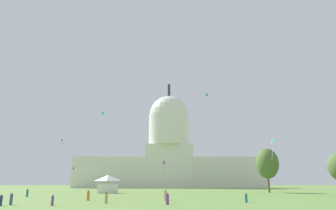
{
  "coord_description": "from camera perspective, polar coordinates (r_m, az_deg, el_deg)",
  "views": [
    {
      "loc": [
        5.18,
        -34.6,
        2.92
      ],
      "look_at": [
        4.69,
        103.62,
        37.55
      ],
      "focal_mm": 33.35,
      "sensor_mm": 36.0,
      "label": 1
    }
  ],
  "objects": [
    {
      "name": "person_purple_near_tree_west",
      "position": [
        45.87,
        -20.14,
        -16.05
      ],
      "size": [
        0.48,
        0.48,
        1.48
      ],
      "rotation": [
        0.0,
        0.0,
        2.5
      ],
      "color": "#703D93",
      "rests_on": "ground_plane"
    },
    {
      "name": "capitol_building",
      "position": [
        197.08,
        0.39,
        -8.87
      ],
      "size": [
        115.37,
        25.49,
        66.1
      ],
      "color": "silver",
      "rests_on": "ground_plane"
    },
    {
      "name": "person_tan_mid_center",
      "position": [
        48.78,
        -11.03,
        -16.38
      ],
      "size": [
        0.46,
        0.46,
        1.64
      ],
      "rotation": [
        0.0,
        0.0,
        4.65
      ],
      "color": "tan",
      "rests_on": "ground_plane"
    },
    {
      "name": "kite_red_high",
      "position": [
        180.66,
        5.71,
        0.92
      ],
      "size": [
        0.68,
        0.63,
        4.12
      ],
      "rotation": [
        0.0,
        0.0,
        1.52
      ],
      "color": "red"
    },
    {
      "name": "kite_white_mid",
      "position": [
        102.65,
        -23.44,
        0.26
      ],
      "size": [
        0.96,
        0.29,
        1.1
      ],
      "rotation": [
        0.0,
        0.0,
        2.49
      ],
      "color": "white"
    },
    {
      "name": "kite_blue_low",
      "position": [
        145.12,
        -16.67,
        -11.04
      ],
      "size": [
        0.51,
        0.97,
        1.0
      ],
      "rotation": [
        0.0,
        0.0,
        0.39
      ],
      "color": "blue"
    },
    {
      "name": "event_tent",
      "position": [
        97.01,
        -10.71,
        -14.02
      ],
      "size": [
        5.92,
        4.44,
        5.26
      ],
      "rotation": [
        0.0,
        0.0,
        0.03
      ],
      "color": "white",
      "rests_on": "ground_plane"
    },
    {
      "name": "person_teal_front_right",
      "position": [
        76.18,
        -24.11,
        -14.49
      ],
      "size": [
        0.62,
        0.62,
        1.76
      ],
      "rotation": [
        0.0,
        0.0,
        4.15
      ],
      "color": "#1E757A",
      "rests_on": "ground_plane"
    },
    {
      "name": "kite_cyan_mid",
      "position": [
        99.02,
        -11.63,
        -1.49
      ],
      "size": [
        0.63,
        0.8,
        1.04
      ],
      "rotation": [
        0.0,
        0.0,
        0.29
      ],
      "color": "#33BCDB"
    },
    {
      "name": "person_navy_mid_right",
      "position": [
        48.07,
        -28.02,
        -15.14
      ],
      "size": [
        0.51,
        0.51,
        1.53
      ],
      "rotation": [
        0.0,
        0.0,
        4.16
      ],
      "color": "navy",
      "rests_on": "ground_plane"
    },
    {
      "name": "kite_black_mid",
      "position": [
        129.22,
        -18.61,
        -6.25
      ],
      "size": [
        0.41,
        0.72,
        2.5
      ],
      "rotation": [
        0.0,
        0.0,
        0.59
      ],
      "color": "black"
    },
    {
      "name": "tree_east_mid",
      "position": [
        105.35,
        17.89,
        -10.13
      ],
      "size": [
        9.22,
        10.29,
        13.68
      ],
      "color": "brown",
      "rests_on": "ground_plane"
    },
    {
      "name": "kite_violet_low",
      "position": [
        101.98,
        -0.51,
        -10.76
      ],
      "size": [
        0.71,
        0.4,
        4.03
      ],
      "rotation": [
        0.0,
        0.0,
        5.31
      ],
      "color": "purple"
    },
    {
      "name": "person_tan_lawn_far_left",
      "position": [
        55.93,
        -0.27,
        -16.23
      ],
      "size": [
        0.65,
        0.65,
        1.78
      ],
      "rotation": [
        0.0,
        0.0,
        4.0
      ],
      "color": "tan",
      "rests_on": "ground_plane"
    },
    {
      "name": "person_purple_front_center",
      "position": [
        45.19,
        0.11,
        -16.85
      ],
      "size": [
        0.45,
        0.45,
        1.62
      ],
      "rotation": [
        0.0,
        0.0,
        1.58
      ],
      "color": "#703D93",
      "rests_on": "ground_plane"
    },
    {
      "name": "kite_green_mid",
      "position": [
        111.44,
        7.3,
        1.85
      ],
      "size": [
        0.86,
        0.82,
        0.88
      ],
      "rotation": [
        0.0,
        0.0,
        4.45
      ],
      "color": "green"
    },
    {
      "name": "kite_turquoise_low",
      "position": [
        64.41,
        18.72,
        -6.68
      ],
      "size": [
        0.53,
        1.14,
        3.94
      ],
      "rotation": [
        0.0,
        0.0,
        3.84
      ],
      "color": "teal"
    },
    {
      "name": "person_teal_back_left",
      "position": [
        51.18,
        14.3,
        -16.15
      ],
      "size": [
        0.45,
        0.45,
        1.53
      ],
      "rotation": [
        0.0,
        0.0,
        1.42
      ],
      "color": "#1E757A",
      "rests_on": "ground_plane"
    },
    {
      "name": "person_orange_aisle_center",
      "position": [
        57.3,
        -14.17,
        -15.79
      ],
      "size": [
        0.56,
        0.56,
        1.75
      ],
      "rotation": [
        0.0,
        0.0,
        4.93
      ],
      "color": "orange",
      "rests_on": "ground_plane"
    },
    {
      "name": "person_denim_back_center",
      "position": [
        49.37,
        -26.53,
        -15.16
      ],
      "size": [
        0.52,
        0.52,
        1.66
      ],
      "rotation": [
        0.0,
        0.0,
        0.52
      ],
      "color": "#3D5684",
      "rests_on": "ground_plane"
    },
    {
      "name": "kite_orange_high",
      "position": [
        151.46,
        -8.34,
        3.61
      ],
      "size": [
        1.0,
        1.17,
        4.13
      ],
      "rotation": [
        0.0,
        0.0,
        4.79
      ],
      "color": "orange"
    }
  ]
}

